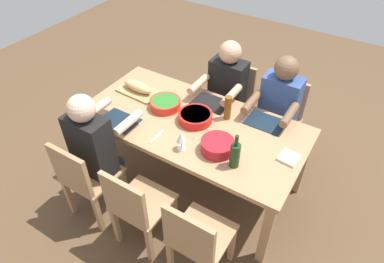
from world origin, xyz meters
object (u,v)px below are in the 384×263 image
object	(u,v)px
cutting_board	(138,91)
chair_near_center	(136,206)
diner_near_left	(96,145)
serving_bowl_pasta	(195,117)
chair_near_left	(84,177)
wine_bottle	(235,155)
chair_far_right	(280,116)
wine_glass	(181,138)
napkin_stack	(289,158)
chair_far_center	(232,99)
diner_far_center	(225,91)
serving_bowl_greens	(165,103)
serving_bowl_fruit	(217,145)
dining_table	(192,129)
beer_bottle	(228,108)
bread_loaf	(138,87)
diner_far_right	(277,108)
chair_near_right	(196,239)

from	to	relation	value
cutting_board	chair_near_center	bearing A→B (deg)	-53.81
chair_near_center	diner_near_left	world-z (taller)	diner_near_left
serving_bowl_pasta	chair_near_left	bearing A→B (deg)	-123.52
wine_bottle	diner_near_left	bearing A→B (deg)	-161.67
chair_far_right	wine_bottle	distance (m)	1.13
wine_glass	napkin_stack	distance (m)	0.82
chair_far_center	wine_bottle	xyz separation A→B (m)	(0.53, -1.07, 0.37)
diner_far_center	serving_bowl_greens	size ratio (longest dim) A/B	4.39
serving_bowl_fruit	serving_bowl_pasta	world-z (taller)	serving_bowl_fruit
napkin_stack	serving_bowl_greens	bearing A→B (deg)	178.08
serving_bowl_greens	napkin_stack	bearing A→B (deg)	-1.92
chair_near_left	wine_glass	xyz separation A→B (m)	(0.64, 0.48, 0.37)
dining_table	diner_near_left	distance (m)	0.81
chair_far_right	napkin_stack	world-z (taller)	chair_far_right
diner_near_left	serving_bowl_fruit	world-z (taller)	diner_near_left
beer_bottle	bread_loaf	bearing A→B (deg)	-173.65
dining_table	diner_far_right	distance (m)	0.81
diner_far_center	napkin_stack	world-z (taller)	diner_far_center
diner_far_right	wine_bottle	bearing A→B (deg)	-90.20
wine_glass	chair_near_left	bearing A→B (deg)	-143.24
diner_far_center	serving_bowl_greens	world-z (taller)	diner_far_center
diner_far_right	chair_far_center	distance (m)	0.60
bread_loaf	napkin_stack	world-z (taller)	bread_loaf
bread_loaf	wine_bottle	bearing A→B (deg)	-17.21
chair_near_center	napkin_stack	world-z (taller)	chair_near_center
wine_glass	bread_loaf	bearing A→B (deg)	150.87
chair_far_center	cutting_board	world-z (taller)	chair_far_center
serving_bowl_pasta	chair_near_right	bearing A→B (deg)	-58.11
wine_bottle	chair_near_center	bearing A→B (deg)	-134.66
chair_near_left	diner_near_left	distance (m)	0.28
chair_near_left	bread_loaf	xyz separation A→B (m)	(-0.13, 0.90, 0.32)
diner_near_left	serving_bowl_greens	size ratio (longest dim) A/B	4.39
diner_far_center	wine_bottle	xyz separation A→B (m)	(0.53, -0.88, 0.15)
diner_near_left	bread_loaf	distance (m)	0.74
chair_near_left	napkin_stack	distance (m)	1.63
bread_loaf	chair_near_right	bearing A→B (deg)	-37.14
serving_bowl_fruit	chair_far_right	bearing A→B (deg)	79.60
dining_table	cutting_board	world-z (taller)	cutting_board
cutting_board	wine_bottle	xyz separation A→B (m)	(1.19, -0.37, 0.10)
chair_near_center	beer_bottle	distance (m)	1.09
diner_near_left	napkin_stack	world-z (taller)	diner_near_left
dining_table	diner_far_right	size ratio (longest dim) A/B	1.61
chair_near_center	chair_far_center	world-z (taller)	same
chair_far_right	chair_near_left	world-z (taller)	same
dining_table	wine_glass	world-z (taller)	wine_glass
diner_far_right	bread_loaf	bearing A→B (deg)	-156.71
dining_table	cutting_board	bearing A→B (deg)	171.13
chair_near_left	wine_glass	size ratio (longest dim) A/B	5.12
chair_far_right	cutting_board	distance (m)	1.41
chair_near_right	serving_bowl_fruit	distance (m)	0.71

